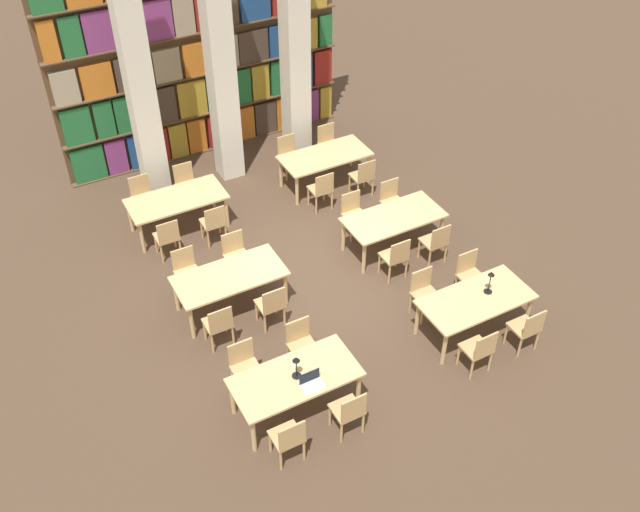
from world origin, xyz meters
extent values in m
plane|color=#4C3828|center=(0.00, 0.00, 0.00)|extent=(40.00, 40.00, 0.00)
cube|color=brown|center=(0.00, 5.07, 2.75)|extent=(6.36, 0.06, 5.50)
cube|color=brown|center=(0.00, 5.07, 0.01)|extent=(6.36, 0.35, 0.03)
cube|color=#236B38|center=(-2.74, 5.03, 0.43)|extent=(0.68, 0.20, 0.79)
cube|color=#84387A|center=(-2.14, 5.03, 0.43)|extent=(0.43, 0.20, 0.79)
cube|color=navy|center=(-1.62, 5.03, 0.43)|extent=(0.49, 0.20, 0.79)
cube|color=maroon|center=(-1.14, 5.03, 0.43)|extent=(0.32, 0.20, 0.79)
cube|color=#B7932D|center=(-0.75, 5.03, 0.43)|extent=(0.39, 0.20, 0.79)
cube|color=orange|center=(-0.31, 5.03, 0.43)|extent=(0.41, 0.20, 0.79)
cube|color=maroon|center=(0.25, 5.03, 0.43)|extent=(0.55, 0.20, 0.79)
cube|color=orange|center=(0.84, 5.03, 0.43)|extent=(0.50, 0.20, 0.79)
cube|color=#47382D|center=(1.39, 5.03, 0.43)|extent=(0.52, 0.20, 0.79)
cube|color=orange|center=(1.95, 5.03, 0.43)|extent=(0.55, 0.20, 0.79)
cube|color=#84387A|center=(2.54, 5.03, 0.43)|extent=(0.47, 0.20, 0.79)
cube|color=#B7932D|center=(2.98, 5.03, 0.43)|extent=(0.29, 0.20, 0.79)
cube|color=brown|center=(0.00, 5.07, 0.93)|extent=(6.36, 0.35, 0.03)
cube|color=#236B38|center=(-2.78, 5.03, 1.35)|extent=(0.59, 0.20, 0.81)
cube|color=#236B38|center=(-2.23, 5.03, 1.35)|extent=(0.38, 0.20, 0.81)
cube|color=#236B38|center=(-1.69, 5.03, 1.35)|extent=(0.61, 0.20, 0.81)
cube|color=#47382D|center=(-1.00, 5.03, 1.35)|extent=(0.64, 0.20, 0.81)
cube|color=#B7932D|center=(-0.31, 5.03, 1.35)|extent=(0.63, 0.20, 0.81)
cube|color=#236B38|center=(0.33, 5.03, 1.35)|extent=(0.59, 0.20, 0.81)
cube|color=#236B38|center=(0.87, 5.03, 1.35)|extent=(0.39, 0.20, 0.81)
cube|color=#B7932D|center=(1.31, 5.03, 1.35)|extent=(0.41, 0.20, 0.81)
cube|color=#236B38|center=(1.83, 5.03, 1.35)|extent=(0.48, 0.20, 0.81)
cube|color=navy|center=(2.37, 5.03, 1.35)|extent=(0.49, 0.20, 0.81)
cube|color=maroon|center=(2.91, 5.03, 1.35)|extent=(0.44, 0.20, 0.81)
cube|color=brown|center=(0.00, 5.07, 1.85)|extent=(6.36, 0.35, 0.03)
cube|color=tan|center=(-2.83, 5.03, 2.22)|extent=(0.50, 0.20, 0.70)
cube|color=orange|center=(-2.19, 5.03, 2.22)|extent=(0.63, 0.20, 0.70)
cube|color=#47382D|center=(-1.70, 5.03, 2.22)|extent=(0.26, 0.20, 0.70)
cube|color=#B7932D|center=(-1.32, 5.03, 2.22)|extent=(0.42, 0.20, 0.70)
cube|color=tan|center=(-0.75, 5.03, 2.22)|extent=(0.57, 0.20, 0.70)
cube|color=orange|center=(-0.07, 5.03, 2.22)|extent=(0.63, 0.20, 0.70)
cube|color=tan|center=(0.57, 5.03, 2.22)|extent=(0.53, 0.20, 0.70)
cube|color=#47382D|center=(1.20, 5.03, 2.22)|extent=(0.68, 0.20, 0.70)
cube|color=navy|center=(1.81, 5.03, 2.22)|extent=(0.47, 0.20, 0.70)
cube|color=#236B38|center=(2.24, 5.03, 2.22)|extent=(0.34, 0.20, 0.70)
cube|color=#B7932D|center=(2.61, 5.03, 2.22)|extent=(0.27, 0.20, 0.70)
cube|color=#236B38|center=(2.97, 5.03, 2.22)|extent=(0.31, 0.20, 0.70)
cube|color=brown|center=(0.00, 5.07, 2.77)|extent=(6.36, 0.35, 0.03)
cube|color=orange|center=(-2.92, 5.03, 3.18)|extent=(0.32, 0.20, 0.80)
cube|color=#236B38|center=(-2.49, 5.03, 3.18)|extent=(0.39, 0.20, 0.80)
cube|color=#84387A|center=(-1.94, 5.03, 3.18)|extent=(0.64, 0.20, 0.80)
cube|color=navy|center=(-1.38, 5.03, 3.18)|extent=(0.41, 0.20, 0.80)
cube|color=#84387A|center=(-0.81, 5.03, 3.18)|extent=(0.61, 0.20, 0.80)
cube|color=tan|center=(-0.27, 5.03, 3.18)|extent=(0.43, 0.20, 0.80)
cube|color=maroon|center=(0.20, 5.03, 3.18)|extent=(0.43, 0.20, 0.80)
cube|color=#47382D|center=(0.69, 5.03, 3.18)|extent=(0.42, 0.20, 0.80)
cube|color=navy|center=(1.30, 5.03, 3.18)|extent=(0.66, 0.20, 0.80)
cube|color=silver|center=(-1.64, 3.86, 3.00)|extent=(0.49, 0.49, 6.00)
cube|color=silver|center=(0.00, 3.86, 3.00)|extent=(0.49, 0.49, 6.00)
cube|color=silver|center=(1.64, 3.86, 3.00)|extent=(0.49, 0.49, 6.00)
cube|color=tan|center=(-1.64, -2.51, 0.71)|extent=(1.87, 0.91, 0.04)
cylinder|color=tan|center=(-2.49, -2.88, 0.34)|extent=(0.07, 0.07, 0.69)
cylinder|color=tan|center=(-0.78, -2.88, 0.34)|extent=(0.07, 0.07, 0.69)
cylinder|color=tan|center=(-2.49, -2.14, 0.34)|extent=(0.07, 0.07, 0.69)
cylinder|color=tan|center=(-0.78, -2.14, 0.34)|extent=(0.07, 0.07, 0.69)
cylinder|color=tan|center=(-2.30, -3.01, 0.21)|extent=(0.04, 0.04, 0.42)
cylinder|color=tan|center=(-1.94, -3.01, 0.21)|extent=(0.04, 0.04, 0.42)
cylinder|color=tan|center=(-2.30, -3.35, 0.21)|extent=(0.04, 0.04, 0.42)
cylinder|color=tan|center=(-1.94, -3.35, 0.21)|extent=(0.04, 0.04, 0.42)
cube|color=tan|center=(-2.12, -3.18, 0.44)|extent=(0.42, 0.40, 0.04)
cube|color=tan|center=(-2.12, -3.37, 0.67)|extent=(0.40, 0.03, 0.42)
cylinder|color=tan|center=(-1.94, -2.01, 0.21)|extent=(0.04, 0.04, 0.42)
cylinder|color=tan|center=(-2.30, -2.01, 0.21)|extent=(0.04, 0.04, 0.42)
cylinder|color=tan|center=(-1.94, -1.67, 0.21)|extent=(0.04, 0.04, 0.42)
cylinder|color=tan|center=(-2.30, -1.67, 0.21)|extent=(0.04, 0.04, 0.42)
cube|color=tan|center=(-2.12, -1.84, 0.44)|extent=(0.42, 0.40, 0.04)
cube|color=tan|center=(-2.12, -1.65, 0.67)|extent=(0.40, 0.03, 0.42)
cylinder|color=tan|center=(-1.34, -3.01, 0.21)|extent=(0.04, 0.04, 0.42)
cylinder|color=tan|center=(-0.98, -3.01, 0.21)|extent=(0.04, 0.04, 0.42)
cylinder|color=tan|center=(-1.34, -3.35, 0.21)|extent=(0.04, 0.04, 0.42)
cylinder|color=tan|center=(-0.98, -3.35, 0.21)|extent=(0.04, 0.04, 0.42)
cube|color=tan|center=(-1.16, -3.18, 0.44)|extent=(0.42, 0.40, 0.04)
cube|color=tan|center=(-1.16, -3.37, 0.67)|extent=(0.40, 0.03, 0.42)
cylinder|color=tan|center=(-0.98, -2.01, 0.21)|extent=(0.04, 0.04, 0.42)
cylinder|color=tan|center=(-1.34, -2.01, 0.21)|extent=(0.04, 0.04, 0.42)
cylinder|color=tan|center=(-0.98, -1.67, 0.21)|extent=(0.04, 0.04, 0.42)
cylinder|color=tan|center=(-1.34, -1.67, 0.21)|extent=(0.04, 0.04, 0.42)
cube|color=tan|center=(-1.16, -1.84, 0.44)|extent=(0.42, 0.40, 0.04)
cube|color=tan|center=(-1.16, -1.65, 0.67)|extent=(0.40, 0.03, 0.42)
cylinder|color=black|center=(-1.62, -2.52, 0.74)|extent=(0.14, 0.14, 0.01)
cylinder|color=black|center=(-1.62, -2.52, 0.90)|extent=(0.02, 0.02, 0.31)
cone|color=black|center=(-1.62, -2.52, 1.09)|extent=(0.11, 0.11, 0.07)
cube|color=silver|center=(-1.50, -2.80, 0.73)|extent=(0.32, 0.22, 0.01)
cube|color=black|center=(-1.50, -2.69, 0.84)|extent=(0.32, 0.01, 0.20)
cube|color=tan|center=(1.67, -2.46, 0.71)|extent=(1.87, 0.91, 0.04)
cylinder|color=tan|center=(0.82, -2.83, 0.34)|extent=(0.07, 0.07, 0.69)
cylinder|color=tan|center=(2.53, -2.83, 0.34)|extent=(0.07, 0.07, 0.69)
cylinder|color=tan|center=(0.82, -2.09, 0.34)|extent=(0.07, 0.07, 0.69)
cylinder|color=tan|center=(2.53, -2.09, 0.34)|extent=(0.07, 0.07, 0.69)
cylinder|color=tan|center=(1.02, -2.96, 0.21)|extent=(0.04, 0.04, 0.42)
cylinder|color=tan|center=(1.38, -2.96, 0.21)|extent=(0.04, 0.04, 0.42)
cylinder|color=tan|center=(1.02, -3.30, 0.21)|extent=(0.04, 0.04, 0.42)
cylinder|color=tan|center=(1.38, -3.30, 0.21)|extent=(0.04, 0.04, 0.42)
cube|color=tan|center=(1.20, -3.13, 0.44)|extent=(0.42, 0.40, 0.04)
cube|color=tan|center=(1.20, -3.32, 0.67)|extent=(0.40, 0.03, 0.42)
cylinder|color=tan|center=(1.38, -1.96, 0.21)|extent=(0.04, 0.04, 0.42)
cylinder|color=tan|center=(1.02, -1.96, 0.21)|extent=(0.04, 0.04, 0.42)
cylinder|color=tan|center=(1.38, -1.62, 0.21)|extent=(0.04, 0.04, 0.42)
cylinder|color=tan|center=(1.02, -1.62, 0.21)|extent=(0.04, 0.04, 0.42)
cube|color=tan|center=(1.20, -1.79, 0.44)|extent=(0.42, 0.40, 0.04)
cube|color=tan|center=(1.20, -1.60, 0.67)|extent=(0.40, 0.03, 0.42)
cylinder|color=tan|center=(1.97, -2.96, 0.21)|extent=(0.04, 0.04, 0.42)
cylinder|color=tan|center=(2.33, -2.96, 0.21)|extent=(0.04, 0.04, 0.42)
cylinder|color=tan|center=(1.97, -3.30, 0.21)|extent=(0.04, 0.04, 0.42)
cylinder|color=tan|center=(2.33, -3.30, 0.21)|extent=(0.04, 0.04, 0.42)
cube|color=tan|center=(2.15, -3.13, 0.44)|extent=(0.42, 0.40, 0.04)
cube|color=tan|center=(2.15, -3.32, 0.67)|extent=(0.40, 0.03, 0.42)
cylinder|color=tan|center=(2.33, -1.96, 0.21)|extent=(0.04, 0.04, 0.42)
cylinder|color=tan|center=(1.97, -1.96, 0.21)|extent=(0.04, 0.04, 0.42)
cylinder|color=tan|center=(2.33, -1.62, 0.21)|extent=(0.04, 0.04, 0.42)
cylinder|color=tan|center=(1.97, -1.62, 0.21)|extent=(0.04, 0.04, 0.42)
cube|color=tan|center=(2.15, -1.79, 0.44)|extent=(0.42, 0.40, 0.04)
cube|color=tan|center=(2.15, -1.60, 0.67)|extent=(0.40, 0.03, 0.42)
cylinder|color=black|center=(1.93, -2.42, 0.74)|extent=(0.14, 0.14, 0.01)
cylinder|color=black|center=(1.93, -2.42, 0.92)|extent=(0.02, 0.02, 0.35)
cone|color=black|center=(1.93, -2.42, 1.13)|extent=(0.11, 0.11, 0.07)
cube|color=tan|center=(-1.62, -0.03, 0.71)|extent=(1.87, 0.91, 0.04)
cylinder|color=tan|center=(-2.47, -0.40, 0.34)|extent=(0.07, 0.07, 0.69)
cylinder|color=tan|center=(-0.76, -0.40, 0.34)|extent=(0.07, 0.07, 0.69)
cylinder|color=tan|center=(-2.47, 0.34, 0.34)|extent=(0.07, 0.07, 0.69)
cylinder|color=tan|center=(-0.76, 0.34, 0.34)|extent=(0.07, 0.07, 0.69)
cylinder|color=tan|center=(-2.31, -0.53, 0.21)|extent=(0.04, 0.04, 0.42)
cylinder|color=tan|center=(-1.95, -0.53, 0.21)|extent=(0.04, 0.04, 0.42)
cylinder|color=tan|center=(-2.31, -0.87, 0.21)|extent=(0.04, 0.04, 0.42)
cylinder|color=tan|center=(-1.95, -0.87, 0.21)|extent=(0.04, 0.04, 0.42)
cube|color=tan|center=(-2.13, -0.70, 0.44)|extent=(0.42, 0.40, 0.04)
cube|color=tan|center=(-2.13, -0.89, 0.67)|extent=(0.40, 0.03, 0.42)
cylinder|color=tan|center=(-1.95, 0.47, 0.21)|extent=(0.04, 0.04, 0.42)
cylinder|color=tan|center=(-2.31, 0.47, 0.21)|extent=(0.04, 0.04, 0.42)
cylinder|color=tan|center=(-1.95, 0.81, 0.21)|extent=(0.04, 0.04, 0.42)
cylinder|color=tan|center=(-2.31, 0.81, 0.21)|extent=(0.04, 0.04, 0.42)
cube|color=tan|center=(-2.13, 0.64, 0.44)|extent=(0.42, 0.40, 0.04)
cube|color=tan|center=(-2.13, 0.83, 0.67)|extent=(0.40, 0.03, 0.42)
cylinder|color=tan|center=(-1.38, -0.53, 0.21)|extent=(0.04, 0.04, 0.42)
cylinder|color=tan|center=(-1.02, -0.53, 0.21)|extent=(0.04, 0.04, 0.42)
cylinder|color=tan|center=(-1.38, -0.87, 0.21)|extent=(0.04, 0.04, 0.42)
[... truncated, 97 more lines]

